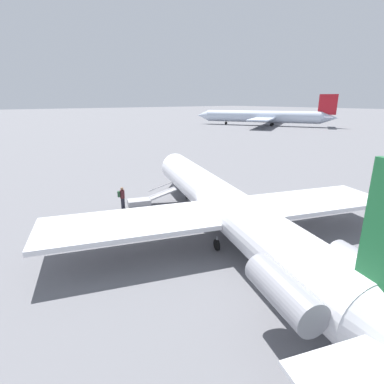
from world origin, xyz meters
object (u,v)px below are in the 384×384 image
object	(u,v)px
boarding_stairs	(144,201)
airplane_far_center	(264,117)
passenger	(122,196)
airplane_main	(227,207)

from	to	relation	value
boarding_stairs	airplane_far_center	bearing A→B (deg)	52.46
airplane_far_center	passenger	size ratio (longest dim) A/B	23.80
boarding_stairs	passenger	bearing A→B (deg)	-171.02
airplane_far_center	boarding_stairs	size ratio (longest dim) A/B	10.04
airplane_main	passenger	size ratio (longest dim) A/B	15.95
airplane_far_center	passenger	bearing A→B (deg)	92.16
airplane_far_center	boarding_stairs	world-z (taller)	airplane_far_center
boarding_stairs	passenger	size ratio (longest dim) A/B	2.37
airplane_main	airplane_far_center	bearing A→B (deg)	-32.48
passenger	airplane_main	bearing A→B (deg)	-52.73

